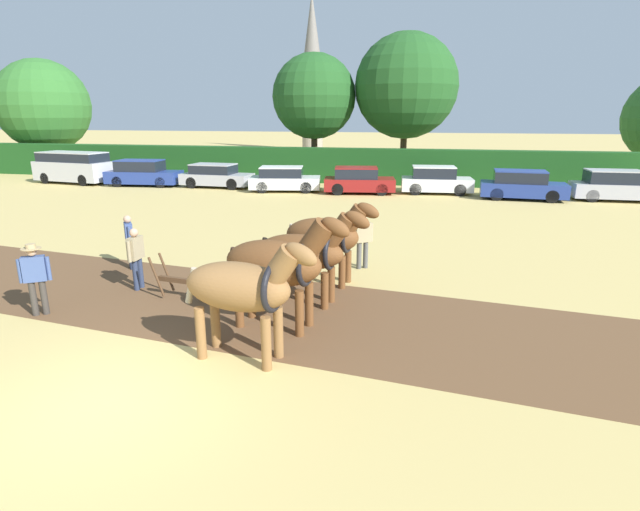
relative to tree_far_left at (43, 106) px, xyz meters
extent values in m
plane|color=tan|center=(25.77, -29.46, -4.96)|extent=(240.00, 240.00, 0.00)
cube|color=brown|center=(23.15, -24.92, -4.96)|extent=(29.15, 7.90, 0.01)
cube|color=#194719|center=(25.77, -3.26, -3.86)|extent=(62.59, 1.28, 2.21)
cylinder|color=#423323|center=(0.00, 0.00, -3.46)|extent=(0.44, 0.44, 3.01)
sphere|color=#2D6628|center=(0.00, 0.00, 0.01)|extent=(7.11, 7.11, 7.11)
cylinder|color=#423323|center=(22.21, -0.54, -3.00)|extent=(0.44, 0.44, 3.91)
sphere|color=#1E4C1E|center=(22.21, -0.54, 0.53)|extent=(5.74, 5.74, 5.74)
cylinder|color=#4C3823|center=(28.38, 0.20, -2.85)|extent=(0.44, 0.44, 4.22)
sphere|color=#1E4C1E|center=(28.38, 0.20, 1.16)|extent=(6.91, 6.91, 6.91)
cylinder|color=gray|center=(15.65, 26.42, -0.90)|extent=(2.53, 2.53, 8.13)
cone|color=slate|center=(15.65, 26.42, 8.13)|extent=(2.78, 2.78, 9.93)
ellipsoid|color=brown|center=(27.17, -27.69, -3.58)|extent=(2.11, 1.16, 0.88)
cylinder|color=brown|center=(27.85, -27.51, -4.47)|extent=(0.18, 0.18, 0.99)
cylinder|color=brown|center=(27.79, -28.02, -4.47)|extent=(0.18, 0.18, 0.99)
cylinder|color=brown|center=(26.55, -27.35, -4.47)|extent=(0.18, 0.18, 0.99)
cylinder|color=brown|center=(26.49, -27.86, -4.47)|extent=(0.18, 0.18, 0.99)
cylinder|color=brown|center=(28.02, -27.79, -3.13)|extent=(0.79, 0.50, 0.81)
ellipsoid|color=brown|center=(28.38, -27.83, -2.87)|extent=(0.71, 0.34, 0.54)
cube|color=gray|center=(28.18, -27.81, -2.95)|extent=(0.38, 0.12, 0.49)
cylinder|color=gray|center=(26.22, -27.57, -3.67)|extent=(0.31, 0.16, 0.71)
torus|color=black|center=(27.87, -27.77, -3.51)|extent=(0.22, 0.90, 0.90)
ellipsoid|color=brown|center=(27.35, -26.19, -3.57)|extent=(2.19, 1.25, 0.95)
cylinder|color=brown|center=(28.06, -26.00, -4.48)|extent=(0.18, 0.18, 0.96)
cylinder|color=brown|center=(27.99, -26.55, -4.48)|extent=(0.18, 0.18, 0.96)
cylinder|color=brown|center=(26.71, -25.84, -4.48)|extent=(0.18, 0.18, 0.96)
cylinder|color=brown|center=(26.65, -26.38, -4.48)|extent=(0.18, 0.18, 0.96)
cylinder|color=brown|center=(28.23, -26.30, -3.05)|extent=(0.91, 0.55, 0.97)
ellipsoid|color=brown|center=(28.67, -26.35, -2.73)|extent=(0.71, 0.34, 0.54)
cube|color=black|center=(28.43, -26.32, -2.84)|extent=(0.45, 0.13, 0.60)
cylinder|color=black|center=(26.37, -26.07, -3.67)|extent=(0.31, 0.16, 0.71)
torus|color=black|center=(28.08, -26.28, -3.50)|extent=(0.23, 0.96, 0.96)
ellipsoid|color=brown|center=(27.54, -24.70, -3.73)|extent=(2.18, 1.11, 0.82)
cylinder|color=brown|center=(28.24, -24.54, -4.53)|extent=(0.18, 0.18, 0.87)
cylinder|color=brown|center=(28.18, -25.02, -4.53)|extent=(0.18, 0.18, 0.87)
cylinder|color=brown|center=(26.89, -24.38, -4.53)|extent=(0.18, 0.18, 0.87)
cylinder|color=brown|center=(26.83, -24.85, -4.53)|extent=(0.18, 0.18, 0.87)
cylinder|color=brown|center=(28.42, -24.81, -3.21)|extent=(0.88, 0.49, 0.96)
ellipsoid|color=brown|center=(28.88, -24.86, -2.88)|extent=(0.71, 0.34, 0.54)
cube|color=black|center=(28.62, -24.83, -3.03)|extent=(0.47, 0.14, 0.62)
cylinder|color=black|center=(26.55, -24.58, -3.81)|extent=(0.31, 0.16, 0.71)
torus|color=black|center=(28.26, -24.79, -3.66)|extent=(0.21, 0.85, 0.84)
ellipsoid|color=brown|center=(27.72, -23.20, -3.68)|extent=(2.06, 1.20, 0.92)
cylinder|color=brown|center=(28.38, -23.02, -4.53)|extent=(0.18, 0.18, 0.86)
cylinder|color=brown|center=(28.32, -23.55, -4.53)|extent=(0.18, 0.18, 0.86)
cylinder|color=brown|center=(27.12, -22.86, -4.53)|extent=(0.18, 0.18, 0.86)
cylinder|color=brown|center=(27.06, -23.39, -4.53)|extent=(0.18, 0.18, 0.86)
cylinder|color=brown|center=(28.55, -23.30, -3.21)|extent=(0.83, 0.53, 0.85)
ellipsoid|color=brown|center=(28.92, -23.35, -2.94)|extent=(0.71, 0.34, 0.54)
cube|color=gray|center=(28.71, -23.33, -3.02)|extent=(0.39, 0.13, 0.52)
cylinder|color=gray|center=(26.80, -23.09, -3.78)|extent=(0.31, 0.16, 0.71)
torus|color=black|center=(28.40, -23.29, -3.61)|extent=(0.22, 0.94, 0.94)
cube|color=#4C331E|center=(24.79, -25.12, -4.51)|extent=(1.53, 0.29, 0.12)
cube|color=#939399|center=(25.40, -25.19, -4.86)|extent=(0.50, 0.26, 0.39)
cylinder|color=#4C331E|center=(24.13, -24.83, -4.41)|extent=(0.40, 0.11, 0.96)
cylinder|color=#4C331E|center=(24.08, -25.23, -4.41)|extent=(0.40, 0.11, 0.96)
cylinder|color=#28334C|center=(23.25, -24.61, -4.56)|extent=(0.14, 0.14, 0.80)
cylinder|color=#28334C|center=(23.25, -24.82, -4.56)|extent=(0.14, 0.14, 0.80)
cube|color=tan|center=(23.25, -24.71, -3.88)|extent=(0.20, 0.47, 0.57)
sphere|color=tan|center=(23.25, -24.71, -3.48)|extent=(0.22, 0.22, 0.22)
cylinder|color=tan|center=(23.26, -24.44, -3.90)|extent=(0.09, 0.09, 0.53)
cylinder|color=tan|center=(23.25, -24.99, -3.90)|extent=(0.09, 0.09, 0.53)
cylinder|color=#4C4C4C|center=(28.67, -21.66, -4.57)|extent=(0.14, 0.14, 0.79)
cylinder|color=#4C4C4C|center=(28.50, -21.77, -4.57)|extent=(0.14, 0.14, 0.79)
cube|color=tan|center=(28.59, -21.71, -3.89)|extent=(0.49, 0.42, 0.56)
sphere|color=tan|center=(28.59, -21.71, -3.50)|extent=(0.21, 0.21, 0.21)
cylinder|color=tan|center=(28.82, -21.56, -3.91)|extent=(0.09, 0.09, 0.53)
cylinder|color=tan|center=(28.36, -21.87, -3.91)|extent=(0.09, 0.09, 0.53)
cylinder|color=#38332D|center=(22.16, -26.68, -4.57)|extent=(0.14, 0.14, 0.79)
cylinder|color=#38332D|center=(21.98, -26.80, -4.57)|extent=(0.14, 0.14, 0.79)
cube|color=#3D5184|center=(22.07, -26.74, -3.89)|extent=(0.50, 0.42, 0.56)
sphere|color=tan|center=(22.07, -26.74, -3.50)|extent=(0.21, 0.21, 0.21)
cylinder|color=#3D5184|center=(22.30, -26.59, -3.91)|extent=(0.09, 0.09, 0.53)
cylinder|color=#3D5184|center=(21.84, -26.89, -3.91)|extent=(0.09, 0.09, 0.53)
cylinder|color=tan|center=(22.07, -26.74, -3.43)|extent=(0.41, 0.41, 0.02)
cylinder|color=tan|center=(22.07, -26.74, -3.38)|extent=(0.20, 0.20, 0.10)
cylinder|color=#28334C|center=(22.01, -23.09, -4.57)|extent=(0.14, 0.14, 0.79)
cylinder|color=#28334C|center=(22.13, -23.26, -4.57)|extent=(0.14, 0.14, 0.79)
cube|color=#3D5184|center=(22.07, -23.17, -3.90)|extent=(0.44, 0.49, 0.56)
sphere|color=tan|center=(22.07, -23.17, -3.51)|extent=(0.21, 0.21, 0.21)
cylinder|color=#3D5184|center=(21.90, -22.96, -3.92)|extent=(0.09, 0.09, 0.52)
cylinder|color=#3D5184|center=(22.24, -23.39, -3.92)|extent=(0.09, 0.09, 0.52)
cube|color=#BCBCC1|center=(7.81, -7.25, -4.17)|extent=(5.24, 2.62, 1.19)
cube|color=black|center=(7.81, -7.25, -3.31)|extent=(4.62, 2.35, 0.54)
cube|color=#BCBCC1|center=(7.81, -7.25, -3.01)|extent=(4.62, 2.35, 0.06)
cylinder|color=black|center=(9.47, -6.59, -4.61)|extent=(0.72, 0.31, 0.70)
cylinder|color=black|center=(9.24, -8.33, -4.61)|extent=(0.72, 0.31, 0.70)
cylinder|color=black|center=(6.39, -6.18, -4.61)|extent=(0.72, 0.31, 0.70)
cylinder|color=black|center=(6.16, -7.91, -4.61)|extent=(0.72, 0.31, 0.70)
cube|color=navy|center=(12.92, -7.41, -4.41)|extent=(4.63, 2.16, 0.74)
cube|color=black|center=(12.70, -7.43, -3.74)|extent=(2.83, 1.82, 0.62)
cube|color=navy|center=(12.70, -7.43, -3.40)|extent=(2.83, 1.82, 0.06)
cylinder|color=black|center=(14.24, -6.52, -4.64)|extent=(0.67, 0.28, 0.65)
cylinder|color=black|center=(14.38, -8.04, -4.64)|extent=(0.67, 0.28, 0.65)
cylinder|color=black|center=(11.46, -6.77, -4.64)|extent=(0.67, 0.28, 0.65)
cylinder|color=black|center=(11.61, -8.30, -4.64)|extent=(0.67, 0.28, 0.65)
cube|color=#A8A8B2|center=(17.66, -7.11, -4.45)|extent=(4.35, 1.90, 0.65)
cube|color=black|center=(17.45, -7.11, -3.87)|extent=(2.63, 1.66, 0.52)
cube|color=#A8A8B2|center=(17.45, -7.11, -3.58)|extent=(2.63, 1.66, 0.06)
cylinder|color=black|center=(19.02, -6.41, -4.62)|extent=(0.69, 0.25, 0.68)
cylinder|color=black|center=(18.95, -7.92, -4.62)|extent=(0.69, 0.25, 0.68)
cylinder|color=black|center=(16.36, -6.30, -4.62)|extent=(0.69, 0.25, 0.68)
cylinder|color=black|center=(16.30, -7.82, -4.62)|extent=(0.69, 0.25, 0.68)
cube|color=silver|center=(22.15, -7.73, -4.46)|extent=(4.28, 2.53, 0.65)
cube|color=black|center=(21.96, -7.76, -3.87)|extent=(2.67, 2.05, 0.53)
cube|color=silver|center=(21.96, -7.76, -3.58)|extent=(2.67, 2.05, 0.06)
cylinder|color=black|center=(23.22, -6.71, -4.64)|extent=(0.68, 0.34, 0.65)
cylinder|color=black|center=(23.52, -8.26, -4.64)|extent=(0.68, 0.34, 0.65)
cylinder|color=black|center=(20.78, -7.19, -4.64)|extent=(0.68, 0.34, 0.65)
cylinder|color=black|center=(21.08, -8.74, -4.64)|extent=(0.68, 0.34, 0.65)
cube|color=maroon|center=(26.46, -7.57, -4.44)|extent=(4.15, 2.38, 0.68)
cube|color=black|center=(26.27, -7.60, -3.83)|extent=(2.57, 1.96, 0.55)
cube|color=maroon|center=(26.27, -7.60, -3.52)|extent=(2.57, 1.96, 0.06)
cylinder|color=black|center=(27.54, -6.60, -4.63)|extent=(0.68, 0.32, 0.65)
cylinder|color=black|center=(27.79, -8.16, -4.63)|extent=(0.68, 0.32, 0.65)
cylinder|color=black|center=(25.14, -6.98, -4.63)|extent=(0.68, 0.32, 0.65)
cylinder|color=black|center=(25.39, -8.54, -4.63)|extent=(0.68, 0.32, 0.65)
cube|color=silver|center=(30.71, -6.73, -4.43)|extent=(4.00, 2.07, 0.70)
cube|color=black|center=(30.51, -6.74, -3.79)|extent=(2.45, 1.76, 0.58)
cube|color=silver|center=(30.51, -6.74, -3.47)|extent=(2.45, 1.76, 0.06)
cylinder|color=black|center=(31.84, -5.86, -4.63)|extent=(0.68, 0.28, 0.66)
cylinder|color=black|center=(31.97, -7.38, -4.63)|extent=(0.68, 0.28, 0.66)
cylinder|color=black|center=(29.45, -6.07, -4.63)|extent=(0.68, 0.28, 0.66)
cylinder|color=black|center=(29.58, -7.59, -4.63)|extent=(0.68, 0.28, 0.66)
cube|color=navy|center=(35.12, -7.80, -4.43)|extent=(4.35, 2.03, 0.70)
cube|color=black|center=(34.90, -7.79, -3.80)|extent=(2.64, 1.75, 0.58)
cube|color=navy|center=(34.90, -7.79, -3.48)|extent=(2.64, 1.75, 0.06)
cylinder|color=black|center=(36.48, -7.09, -4.64)|extent=(0.66, 0.26, 0.65)
cylinder|color=black|center=(36.39, -8.66, -4.64)|extent=(0.66, 0.26, 0.65)
cylinder|color=black|center=(33.84, -6.94, -4.64)|extent=(0.66, 0.26, 0.65)
cylinder|color=black|center=(33.76, -8.51, -4.64)|extent=(0.66, 0.26, 0.65)
cube|color=#A8A8B2|center=(39.75, -7.19, -4.42)|extent=(4.33, 1.77, 0.73)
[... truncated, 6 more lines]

